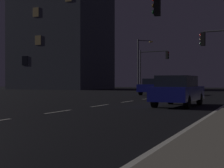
% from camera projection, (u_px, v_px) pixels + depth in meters
% --- Properties ---
extents(ground_plane, '(112.00, 112.00, 0.00)m').
position_uv_depth(ground_plane, '(130.00, 101.00, 22.12)').
color(ground_plane, black).
rests_on(ground_plane, ground).
extents(lane_markings_center, '(0.14, 50.00, 0.01)m').
position_uv_depth(lane_markings_center, '(147.00, 99.00, 25.32)').
color(lane_markings_center, silver).
rests_on(lane_markings_center, ground).
extents(car, '(1.98, 4.46, 1.57)m').
position_uv_depth(car, '(178.00, 90.00, 17.53)').
color(car, navy).
rests_on(car, ground).
extents(car_oncoming, '(1.96, 4.45, 1.57)m').
position_uv_depth(car_oncoming, '(154.00, 86.00, 33.12)').
color(car_oncoming, navy).
rests_on(car_oncoming, ground).
extents(traffic_light_mid_right, '(3.50, 0.70, 5.42)m').
position_uv_depth(traffic_light_mid_right, '(196.00, 22.00, 15.27)').
color(traffic_light_mid_right, '#38383D').
rests_on(traffic_light_mid_right, sidewalk_right).
extents(traffic_light_mid_left, '(4.00, 0.81, 5.31)m').
position_uv_depth(traffic_light_mid_left, '(153.00, 62.00, 42.93)').
color(traffic_light_mid_left, '#4C4C51').
rests_on(traffic_light_mid_left, ground).
extents(traffic_light_far_left, '(3.07, 0.48, 4.97)m').
position_uv_depth(traffic_light_far_left, '(223.00, 48.00, 23.90)').
color(traffic_light_far_left, '#38383D').
rests_on(traffic_light_far_left, sidewalk_right).
extents(street_lamp_across_street, '(1.72, 1.60, 6.85)m').
position_uv_depth(street_lamp_across_street, '(141.00, 60.00, 44.98)').
color(street_lamp_across_street, '#38383D').
rests_on(street_lamp_across_street, ground).
extents(building_distant, '(14.37, 13.20, 29.35)m').
position_uv_depth(building_distant, '(63.00, 6.00, 60.37)').
color(building_distant, '#4C515B').
rests_on(building_distant, ground).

